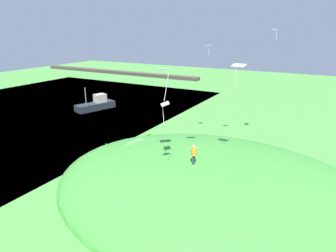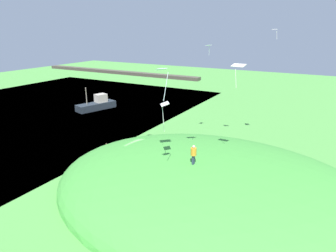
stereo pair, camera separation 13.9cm
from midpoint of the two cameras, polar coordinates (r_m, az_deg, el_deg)
ground_plane at (r=32.02m, az=-5.12°, el=-7.48°), size 160.00×160.00×0.00m
grass_hill at (r=27.62m, az=8.01°, el=-12.00°), size 29.45×22.79×6.43m
bridge_deck_far at (r=73.33m, az=-9.88°, el=9.98°), size 42.35×1.80×0.70m
boat_on_lake at (r=55.11m, az=-13.45°, el=3.94°), size 4.10×7.36×4.16m
person_with_child at (r=24.49m, az=4.74°, el=-5.00°), size 0.50×0.50×1.64m
kite_0 at (r=19.42m, az=-1.18°, el=9.95°), size 0.75×0.77×2.13m
kite_2 at (r=24.30m, az=13.00°, el=10.91°), size 1.09×0.81×1.81m
kite_4 at (r=36.16m, az=7.46°, el=14.72°), size 0.63×0.76×1.19m
kite_6 at (r=35.89m, az=19.25°, el=16.76°), size 0.79×0.92×1.07m
kite_9 at (r=23.50m, az=-0.77°, el=3.83°), size 1.05×1.11×2.32m
mooring_post at (r=35.31m, az=-11.65°, el=-4.20°), size 0.14×0.14×1.24m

